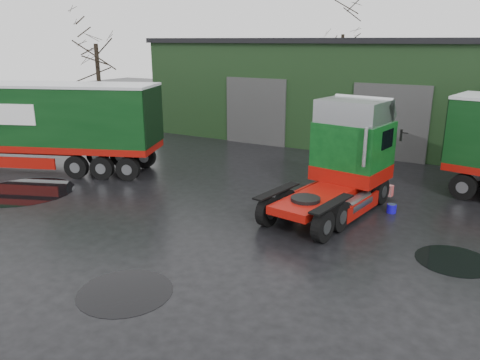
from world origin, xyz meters
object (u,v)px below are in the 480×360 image
trailer_left (20,127)px  tree_back_a (342,57)px  warehouse (413,90)px  tree_left (98,70)px  wash_bucket (392,208)px  hero_tractor (330,160)px

trailer_left → tree_back_a: (7.18, 26.99, 2.61)m
tree_back_a → trailer_left: bearing=-104.9°
warehouse → tree_left: size_ratio=3.81×
warehouse → trailer_left: bearing=-131.8°
tree_left → warehouse: bearing=22.8°
warehouse → tree_left: tree_left is taller
trailer_left → wash_bucket: size_ratio=39.38×
warehouse → tree_back_a: (-8.00, 10.00, 1.59)m
warehouse → tree_back_a: 12.90m
warehouse → tree_back_a: tree_back_a is taller
tree_back_a → hero_tractor: bearing=-72.5°
hero_tractor → wash_bucket: size_ratio=18.92×
wash_bucket → tree_left: (-21.10, 6.18, 4.09)m
tree_left → tree_back_a: 21.10m
hero_tractor → trailer_left: 15.30m
hero_tractor → trailer_left: bearing=-165.7°
trailer_left → wash_bucket: (17.28, 2.81, -1.97)m
hero_tractor → warehouse: bearing=98.9°
tree_back_a → warehouse: bearing=-51.3°
trailer_left → tree_left: bearing=1.5°
warehouse → tree_left: (-19.00, -8.00, 1.09)m
warehouse → wash_bucket: size_ratio=92.70×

